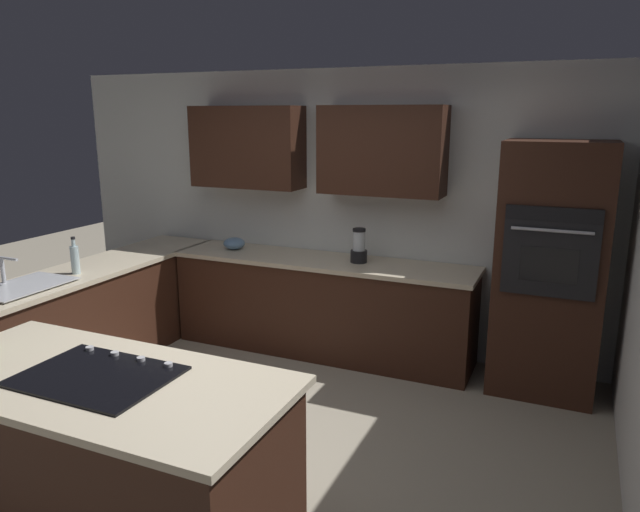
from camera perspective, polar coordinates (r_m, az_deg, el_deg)
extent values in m
plane|color=#9E937F|center=(4.28, -8.26, -17.44)|extent=(14.00, 14.00, 0.00)
cube|color=silver|center=(5.63, 2.65, 4.41)|extent=(6.00, 0.10, 2.60)
cube|color=#381E14|center=(5.22, 5.99, 10.10)|extent=(1.10, 0.34, 0.77)
cube|color=#381E14|center=(5.78, -7.05, 10.40)|extent=(1.10, 0.34, 0.77)
cube|color=#381E14|center=(5.53, 0.16, -5.03)|extent=(2.80, 0.60, 0.86)
cube|color=beige|center=(5.41, 0.16, -0.51)|extent=(2.84, 0.64, 0.04)
cube|color=#381E14|center=(5.56, -21.54, -5.93)|extent=(0.60, 2.90, 0.86)
cube|color=beige|center=(5.43, -21.95, -1.44)|extent=(0.64, 2.94, 0.04)
cube|color=#381E14|center=(3.46, -20.09, -18.01)|extent=(1.94, 0.87, 0.86)
cube|color=beige|center=(3.26, -20.74, -11.22)|extent=(2.02, 0.95, 0.04)
cube|color=#381E14|center=(4.95, 21.31, -1.32)|extent=(0.80, 0.60, 2.00)
cube|color=black|center=(4.61, 21.28, -0.31)|extent=(0.66, 0.03, 0.56)
cube|color=black|center=(4.61, 21.23, -0.83)|extent=(0.40, 0.01, 0.26)
cube|color=black|center=(4.55, 21.63, 3.73)|extent=(0.66, 0.02, 0.11)
cylinder|color=silver|center=(4.53, 21.49, 2.29)|extent=(0.56, 0.02, 0.02)
cube|color=#515456|center=(5.15, -25.32, -2.24)|extent=(0.40, 0.30, 0.02)
cube|color=#515456|center=(4.95, -28.26, -3.18)|extent=(0.40, 0.30, 0.02)
cube|color=#B7BABF|center=(5.05, -26.77, -2.60)|extent=(0.46, 0.70, 0.01)
cylinder|color=#B7BABF|center=(5.18, -28.30, -1.33)|extent=(0.03, 0.03, 0.22)
cylinder|color=#B7BABF|center=(5.09, -27.88, -0.23)|extent=(0.18, 0.02, 0.02)
cube|color=black|center=(3.25, -20.78, -10.79)|extent=(0.76, 0.56, 0.01)
cylinder|color=#B2B2B7|center=(3.23, -14.44, -10.12)|extent=(0.04, 0.04, 0.02)
cylinder|color=#B2B2B7|center=(3.34, -16.91, -9.49)|extent=(0.04, 0.04, 0.02)
cylinder|color=#B2B2B7|center=(3.45, -19.21, -8.89)|extent=(0.04, 0.04, 0.02)
cylinder|color=#B2B2B7|center=(3.57, -21.36, -8.31)|extent=(0.04, 0.04, 0.02)
cylinder|color=black|center=(5.29, 3.76, -0.02)|extent=(0.15, 0.15, 0.11)
cylinder|color=silver|center=(5.26, 3.79, 1.47)|extent=(0.11, 0.11, 0.17)
cylinder|color=black|center=(5.24, 3.80, 2.53)|extent=(0.12, 0.12, 0.03)
ellipsoid|color=#668CB2|center=(5.85, -8.29, 1.21)|extent=(0.21, 0.21, 0.12)
cylinder|color=silver|center=(5.29, -22.58, -0.36)|extent=(0.07, 0.07, 0.23)
cylinder|color=silver|center=(5.26, -22.72, 1.18)|extent=(0.03, 0.03, 0.06)
cylinder|color=black|center=(5.25, -22.76, 1.61)|extent=(0.03, 0.03, 0.02)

